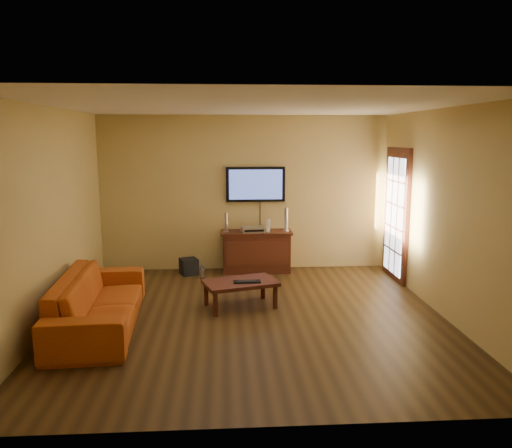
{
  "coord_description": "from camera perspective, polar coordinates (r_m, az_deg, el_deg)",
  "views": [
    {
      "loc": [
        -0.35,
        -6.2,
        2.33
      ],
      "look_at": [
        0.1,
        0.8,
        1.1
      ],
      "focal_mm": 35.0,
      "sensor_mm": 36.0,
      "label": 1
    }
  ],
  "objects": [
    {
      "name": "coffee_table",
      "position": [
        6.92,
        -1.8,
        -6.94
      ],
      "size": [
        1.1,
        0.84,
        0.37
      ],
      "color": "#37150C",
      "rests_on": "ground"
    },
    {
      "name": "bottle",
      "position": [
        8.39,
        -6.19,
        -5.51
      ],
      "size": [
        0.08,
        0.08,
        0.22
      ],
      "color": "white",
      "rests_on": "ground"
    },
    {
      "name": "sofa",
      "position": [
        6.47,
        -17.56,
        -7.45
      ],
      "size": [
        0.81,
        2.32,
        0.89
      ],
      "primitive_type": "imported",
      "rotation": [
        0.0,
        0.0,
        1.63
      ],
      "color": "#A74512",
      "rests_on": "ground"
    },
    {
      "name": "game_console",
      "position": [
        8.6,
        1.42,
        -0.16
      ],
      "size": [
        0.08,
        0.16,
        0.21
      ],
      "primitive_type": "cube",
      "rotation": [
        0.0,
        0.0,
        -0.24
      ],
      "color": "white",
      "rests_on": "media_console"
    },
    {
      "name": "television",
      "position": [
        8.7,
        -0.05,
        4.56
      ],
      "size": [
        1.03,
        0.08,
        0.61
      ],
      "color": "black",
      "rests_on": "ground"
    },
    {
      "name": "media_console",
      "position": [
        8.7,
        0.03,
        -3.13
      ],
      "size": [
        1.23,
        0.47,
        0.72
      ],
      "color": "#37150C",
      "rests_on": "ground"
    },
    {
      "name": "keyboard",
      "position": [
        6.85,
        -1.03,
        -6.59
      ],
      "size": [
        0.37,
        0.14,
        0.02
      ],
      "color": "black",
      "rests_on": "coffee_table"
    },
    {
      "name": "subwoofer",
      "position": [
        8.64,
        -7.68,
        -4.84
      ],
      "size": [
        0.36,
        0.36,
        0.28
      ],
      "primitive_type": "cube",
      "rotation": [
        0.0,
        0.0,
        0.38
      ],
      "color": "black",
      "rests_on": "ground"
    },
    {
      "name": "av_receiver",
      "position": [
        8.56,
        -0.37,
        -0.61
      ],
      "size": [
        0.41,
        0.31,
        0.09
      ],
      "primitive_type": "cube",
      "rotation": [
        0.0,
        0.0,
        0.1
      ],
      "color": "silver",
      "rests_on": "media_console"
    },
    {
      "name": "speaker_left",
      "position": [
        8.55,
        -3.42,
        0.1
      ],
      "size": [
        0.09,
        0.09,
        0.33
      ],
      "color": "silver",
      "rests_on": "media_console"
    },
    {
      "name": "speaker_right",
      "position": [
        8.65,
        3.46,
        0.41
      ],
      "size": [
        0.11,
        0.11,
        0.4
      ],
      "color": "silver",
      "rests_on": "media_console"
    },
    {
      "name": "ground_plane",
      "position": [
        6.63,
        -0.41,
        -10.63
      ],
      "size": [
        5.0,
        5.0,
        0.0
      ],
      "primitive_type": "plane",
      "color": "black",
      "rests_on": "ground"
    },
    {
      "name": "room_walls",
      "position": [
        6.86,
        -0.73,
        4.58
      ],
      "size": [
        5.0,
        5.0,
        5.0
      ],
      "color": "tan",
      "rests_on": "ground"
    },
    {
      "name": "french_door",
      "position": [
        8.48,
        15.71,
        0.89
      ],
      "size": [
        0.07,
        1.02,
        2.22
      ],
      "color": "#37150C",
      "rests_on": "ground"
    }
  ]
}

